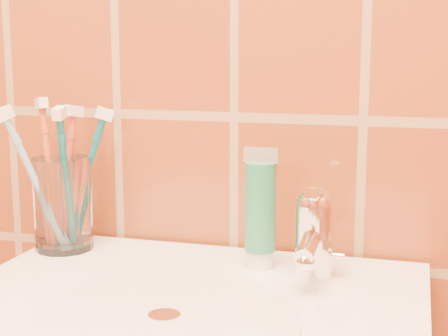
% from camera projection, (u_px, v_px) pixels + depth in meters
% --- Properties ---
extents(glass_tumbler, '(0.11, 0.11, 0.14)m').
position_uv_depth(glass_tumbler, '(63.00, 204.00, 0.99)').
color(glass_tumbler, white).
rests_on(glass_tumbler, pedestal_sink).
extents(toothpaste_tube, '(0.05, 0.04, 0.16)m').
position_uv_depth(toothpaste_tube, '(260.00, 212.00, 0.91)').
color(toothpaste_tube, white).
rests_on(toothpaste_tube, pedestal_sink).
extents(faucet, '(0.05, 0.11, 0.12)m').
position_uv_depth(faucet, '(314.00, 229.00, 0.87)').
color(faucet, white).
rests_on(faucet, pedestal_sink).
extents(toothbrush_0, '(0.16, 0.16, 0.23)m').
position_uv_depth(toothbrush_0, '(36.00, 183.00, 0.96)').
color(toothbrush_0, '#7DB9DE').
rests_on(toothbrush_0, glass_tumbler).
extents(toothbrush_1, '(0.08, 0.10, 0.22)m').
position_uv_depth(toothbrush_1, '(67.00, 177.00, 1.01)').
color(toothbrush_1, '#B63D27').
rests_on(toothbrush_1, glass_tumbler).
extents(toothbrush_2, '(0.12, 0.11, 0.23)m').
position_uv_depth(toothbrush_2, '(49.00, 175.00, 1.00)').
color(toothbrush_2, '#C44F22').
rests_on(toothbrush_2, glass_tumbler).
extents(toothbrush_3, '(0.14, 0.12, 0.21)m').
position_uv_depth(toothbrush_3, '(85.00, 179.00, 1.00)').
color(toothbrush_3, '#0C5B67').
rests_on(toothbrush_3, glass_tumbler).
extents(toothbrush_4, '(0.04, 0.09, 0.22)m').
position_uv_depth(toothbrush_4, '(66.00, 181.00, 0.97)').
color(toothbrush_4, '#0D6570').
rests_on(toothbrush_4, glass_tumbler).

